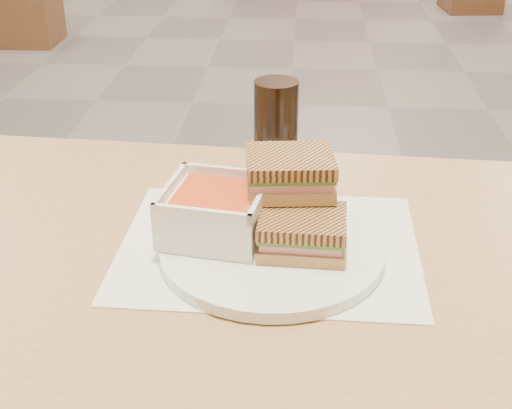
# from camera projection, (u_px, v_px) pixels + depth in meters

# --- Properties ---
(main_table) EXTENTS (1.24, 0.77, 0.75)m
(main_table) POSITION_uv_depth(u_px,v_px,m) (222.00, 327.00, 0.95)
(main_table) COLOR tan
(main_table) RESTS_ON ground
(tray_liner) EXTENTS (0.39, 0.31, 0.00)m
(tray_liner) POSITION_uv_depth(u_px,v_px,m) (269.00, 246.00, 0.92)
(tray_liner) COLOR white
(tray_liner) RESTS_ON main_table
(plate) EXTENTS (0.29, 0.29, 0.02)m
(plate) POSITION_uv_depth(u_px,v_px,m) (272.00, 251.00, 0.89)
(plate) COLOR white
(plate) RESTS_ON tray_liner
(soup_bowl) EXTENTS (0.15, 0.15, 0.07)m
(soup_bowl) POSITION_uv_depth(u_px,v_px,m) (216.00, 213.00, 0.90)
(soup_bowl) COLOR white
(soup_bowl) RESTS_ON plate
(panini_lower) EXTENTS (0.11, 0.09, 0.05)m
(panini_lower) POSITION_uv_depth(u_px,v_px,m) (302.00, 232.00, 0.87)
(panini_lower) COLOR tan
(panini_lower) RESTS_ON plate
(panini_upper) EXTENTS (0.12, 0.10, 0.05)m
(panini_upper) POSITION_uv_depth(u_px,v_px,m) (290.00, 173.00, 0.91)
(panini_upper) COLOR tan
(panini_upper) RESTS_ON panini_lower
(cola_glass) EXTENTS (0.07, 0.07, 0.15)m
(cola_glass) POSITION_uv_depth(u_px,v_px,m) (276.00, 127.00, 1.10)
(cola_glass) COLOR black
(cola_glass) RESTS_ON main_table
(bg_chair_0r) EXTENTS (0.37, 0.37, 0.41)m
(bg_chair_0r) POSITION_uv_depth(u_px,v_px,m) (27.00, 11.00, 4.53)
(bg_chair_0r) COLOR brown
(bg_chair_0r) RESTS_ON ground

